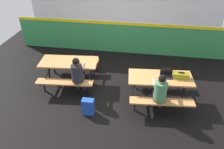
% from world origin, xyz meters
% --- Properties ---
extents(ground_plane, '(10.00, 10.00, 0.02)m').
position_xyz_m(ground_plane, '(0.00, 0.00, -0.01)').
color(ground_plane, black).
extents(accent_backdrop, '(8.00, 0.14, 2.60)m').
position_xyz_m(accent_backdrop, '(0.00, 2.60, 1.25)').
color(accent_backdrop, '#338C4C').
rests_on(accent_backdrop, ground).
extents(picnic_table_left, '(1.72, 1.68, 0.74)m').
position_xyz_m(picnic_table_left, '(-1.32, 0.26, 0.57)').
color(picnic_table_left, tan).
rests_on(picnic_table_left, ground).
extents(picnic_table_right, '(1.72, 1.68, 0.74)m').
position_xyz_m(picnic_table_right, '(1.32, -0.17, 0.57)').
color(picnic_table_right, tan).
rests_on(picnic_table_right, ground).
extents(student_nearer, '(0.38, 0.53, 1.21)m').
position_xyz_m(student_nearer, '(-0.90, -0.26, 0.71)').
color(student_nearer, '#2D2D38').
rests_on(student_nearer, ground).
extents(student_further, '(0.38, 0.53, 1.21)m').
position_xyz_m(student_further, '(1.30, -0.73, 0.71)').
color(student_further, '#2D2D38').
rests_on(student_further, ground).
extents(laptop_dark, '(0.34, 0.25, 0.22)m').
position_xyz_m(laptop_dark, '(1.47, -0.12, 0.79)').
color(laptop_dark, black).
rests_on(laptop_dark, picnic_table_right).
extents(toolbox_grey, '(0.40, 0.18, 0.18)m').
position_xyz_m(toolbox_grey, '(1.83, -0.12, 0.81)').
color(toolbox_grey, olive).
rests_on(toolbox_grey, picnic_table_right).
extents(backpack_dark, '(0.30, 0.22, 0.44)m').
position_xyz_m(backpack_dark, '(-0.44, -1.03, 0.22)').
color(backpack_dark, '#1E47B2').
rests_on(backpack_dark, ground).
extents(tote_bag_bright, '(0.34, 0.21, 0.43)m').
position_xyz_m(tote_bag_bright, '(-0.87, 1.21, 0.19)').
color(tote_bag_bright, maroon).
rests_on(tote_bag_bright, ground).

